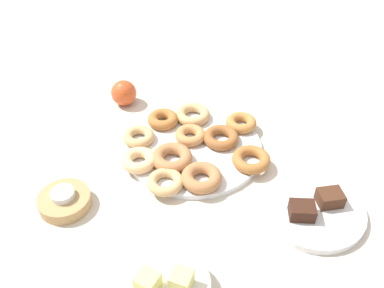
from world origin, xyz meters
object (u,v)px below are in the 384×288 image
(cake_plate, at_px, (313,209))
(donut_5, at_px, (163,119))
(donut_6, at_px, (251,159))
(apple, at_px, (124,93))
(donut_1, at_px, (190,135))
(brownie_near, at_px, (330,198))
(tealight, at_px, (63,194))
(melon_chunk_right, at_px, (148,282))
(candle_holder, at_px, (65,201))
(donut_4, at_px, (193,115))
(brownie_far, at_px, (302,211))
(donut_2, at_px, (241,123))
(donut_3, at_px, (221,138))
(donut_0, at_px, (172,158))
(donut_7, at_px, (139,136))
(donut_10, at_px, (139,160))
(donut_9, at_px, (201,177))
(donut_plate, at_px, (194,147))
(donut_8, at_px, (165,182))
(melon_chunk_left, at_px, (181,280))

(cake_plate, bearing_deg, donut_5, -32.93)
(donut_6, height_order, apple, apple)
(donut_1, distance_m, brownie_near, 0.37)
(tealight, distance_m, melon_chunk_right, 0.30)
(candle_holder, distance_m, tealight, 0.02)
(donut_4, distance_m, tealight, 0.40)
(donut_5, height_order, brownie_far, brownie_far)
(donut_2, bearing_deg, donut_6, 102.58)
(donut_3, distance_m, apple, 0.32)
(donut_3, xyz_separation_m, donut_5, (0.16, -0.05, 0.00))
(donut_6, height_order, brownie_near, brownie_near)
(donut_0, relative_size, donut_1, 1.25)
(donut_4, xyz_separation_m, donut_7, (0.12, 0.11, -0.00))
(donut_10, height_order, tealight, tealight)
(donut_2, xyz_separation_m, donut_7, (0.25, 0.09, -0.00))
(donut_6, distance_m, candle_holder, 0.43)
(donut_4, distance_m, donut_5, 0.08)
(brownie_near, xyz_separation_m, brownie_far, (0.06, 0.04, 0.00))
(donut_10, bearing_deg, donut_2, -142.06)
(donut_10, bearing_deg, brownie_far, 164.12)
(donut_2, bearing_deg, candle_holder, 40.96)
(donut_5, distance_m, cake_plate, 0.44)
(donut_9, distance_m, brownie_far, 0.23)
(donut_6, bearing_deg, donut_3, -42.06)
(cake_plate, bearing_deg, donut_6, -41.08)
(donut_1, relative_size, donut_4, 0.85)
(donut_7, distance_m, candle_holder, 0.25)
(donut_0, bearing_deg, donut_4, -97.84)
(donut_plate, bearing_deg, brownie_near, 154.72)
(donut_4, xyz_separation_m, donut_6, (-0.16, 0.16, -0.00))
(candle_holder, bearing_deg, melon_chunk_right, 140.73)
(donut_10, relative_size, tealight, 1.64)
(donut_1, height_order, donut_5, donut_5)
(apple, bearing_deg, cake_plate, 146.34)
(apple, bearing_deg, donut_6, 149.46)
(cake_plate, distance_m, brownie_far, 0.05)
(donut_7, height_order, apple, apple)
(donut_8, bearing_deg, donut_5, -77.45)
(donut_0, distance_m, melon_chunk_right, 0.34)
(donut_3, distance_m, brownie_far, 0.29)
(melon_chunk_left, bearing_deg, tealight, -31.69)
(donut_6, height_order, donut_7, donut_6)
(donut_4, xyz_separation_m, brownie_near, (-0.33, 0.26, 0.01))
(donut_6, relative_size, donut_8, 1.11)
(donut_10, height_order, cake_plate, donut_10)
(donut_10, height_order, apple, apple)
(cake_plate, relative_size, candle_holder, 1.95)
(donut_3, xyz_separation_m, donut_8, (0.11, 0.17, -0.00))
(donut_9, distance_m, melon_chunk_right, 0.29)
(donut_6, xyz_separation_m, donut_8, (0.19, 0.10, -0.00))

